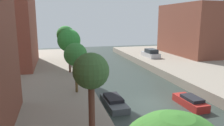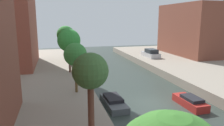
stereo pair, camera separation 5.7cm
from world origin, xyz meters
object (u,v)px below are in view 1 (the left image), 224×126
object	(u,v)px
street_tree_4	(66,35)
moored_boat_left_3	(114,102)
street_tree_1	(91,73)
street_tree_3	(69,41)
parked_car	(151,54)
street_tree_2	(76,55)
moored_boat_right_2	(190,102)
low_block_right	(199,29)

from	to	relation	value
street_tree_4	moored_boat_left_3	bearing A→B (deg)	-79.66
street_tree_1	moored_boat_left_3	bearing A→B (deg)	64.87
street_tree_3	parked_car	world-z (taller)	street_tree_3
parked_car	moored_boat_left_3	xyz separation A→B (m)	(-11.41, -16.91, -1.24)
street_tree_2	street_tree_4	size ratio (longest dim) A/B	0.81
parked_car	moored_boat_right_2	bearing A→B (deg)	-104.90
street_tree_4	parked_car	xyz separation A→B (m)	(14.44, 0.29, -3.54)
moored_boat_left_3	street_tree_2	bearing A→B (deg)	152.18
street_tree_3	street_tree_4	bearing A→B (deg)	90.00
street_tree_1	moored_boat_right_2	bearing A→B (deg)	26.00
street_tree_3	street_tree_4	size ratio (longest dim) A/B	0.97
parked_car	moored_boat_left_3	distance (m)	20.43
street_tree_3	moored_boat_left_3	xyz separation A→B (m)	(3.03, -9.38, -4.57)
low_block_right	street_tree_3	size ratio (longest dim) A/B	2.57
street_tree_1	street_tree_4	size ratio (longest dim) A/B	0.87
street_tree_2	moored_boat_right_2	world-z (taller)	street_tree_2
street_tree_1	street_tree_4	distance (m)	23.08
moored_boat_left_3	moored_boat_right_2	distance (m)	6.68
street_tree_2	street_tree_4	distance (m)	15.03
street_tree_1	street_tree_3	world-z (taller)	street_tree_3
street_tree_1	parked_car	bearing A→B (deg)	58.29
street_tree_1	parked_car	xyz separation A→B (m)	(14.44, 23.37, -3.14)
street_tree_1	parked_car	size ratio (longest dim) A/B	1.14
low_block_right	moored_boat_right_2	xyz separation A→B (m)	(-15.15, -19.75, -5.21)
street_tree_1	street_tree_2	xyz separation A→B (m)	(0.00, 8.07, -0.33)
street_tree_1	moored_boat_right_2	xyz separation A→B (m)	(9.45, 4.61, -4.33)
low_block_right	street_tree_1	size ratio (longest dim) A/B	2.86
street_tree_2	moored_boat_left_3	xyz separation A→B (m)	(3.03, -1.60, -4.06)
street_tree_1	moored_boat_left_3	world-z (taller)	street_tree_1
street_tree_1	street_tree_3	xyz separation A→B (m)	(0.00, 15.84, 0.18)
parked_car	moored_boat_right_2	xyz separation A→B (m)	(-4.99, -18.76, -1.18)
street_tree_3	moored_boat_right_2	size ratio (longest dim) A/B	1.50
parked_car	street_tree_1	bearing A→B (deg)	-121.71
moored_boat_left_3	parked_car	bearing A→B (deg)	55.99
moored_boat_left_3	low_block_right	bearing A→B (deg)	39.68
street_tree_4	parked_car	size ratio (longest dim) A/B	1.31
street_tree_1	moored_boat_left_3	size ratio (longest dim) A/B	1.15
street_tree_2	street_tree_3	bearing A→B (deg)	90.00
street_tree_4	moored_boat_right_2	bearing A→B (deg)	-62.90
low_block_right	moored_boat_right_2	distance (m)	25.43
street_tree_2	parked_car	world-z (taller)	street_tree_2
parked_car	street_tree_4	bearing A→B (deg)	-178.84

